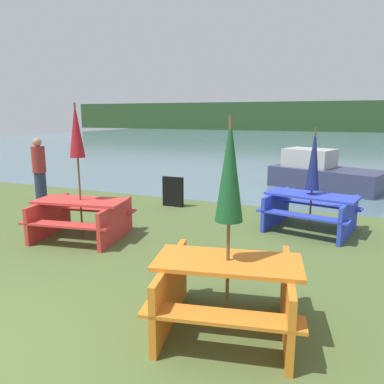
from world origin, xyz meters
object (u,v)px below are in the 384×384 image
signboard (173,192)px  umbrella_darkgreen (230,171)px  umbrella_crimson (76,132)px  umbrella_navy (314,160)px  picnic_table_orange (227,288)px  picnic_table_red (81,215)px  picnic_table_blue (310,209)px  person (39,170)px  boat (322,174)px

signboard → umbrella_darkgreen: bearing=-58.2°
signboard → umbrella_crimson: bearing=-100.4°
umbrella_darkgreen → umbrella_navy: (0.45, 3.99, -0.30)m
picnic_table_orange → picnic_table_red: 3.92m
picnic_table_orange → picnic_table_blue: (0.45, 3.99, -0.02)m
picnic_table_red → person: bearing=146.3°
person → signboard: (3.41, 0.93, -0.47)m
picnic_table_red → picnic_table_blue: bearing=28.6°
signboard → picnic_table_orange: bearing=-58.2°
umbrella_navy → signboard: (-3.38, 0.73, -1.04)m
person → boat: bearing=36.1°
picnic_table_orange → boat: size_ratio=0.49×
picnic_table_orange → signboard: 5.56m
umbrella_darkgreen → boat: 8.77m
umbrella_crimson → signboard: bearing=79.6°
umbrella_crimson → person: size_ratio=1.47×
umbrella_navy → person: bearing=-178.3°
umbrella_crimson → picnic_table_orange: bearing=-28.5°
picnic_table_red → person: person is taller
signboard → umbrella_navy: bearing=-12.2°
boat → person: person is taller
umbrella_navy → signboard: 3.61m
picnic_table_orange → person: 7.39m
picnic_table_orange → person: bearing=149.1°
umbrella_navy → person: (-6.78, -0.20, -0.57)m
picnic_table_orange → umbrella_darkgreen: umbrella_darkgreen is taller
picnic_table_orange → umbrella_navy: size_ratio=0.87×
umbrella_navy → boat: (-0.10, 4.68, -0.97)m
umbrella_crimson → boat: (3.79, 6.80, -1.52)m
picnic_table_red → picnic_table_blue: picnic_table_blue is taller
picnic_table_orange → boat: (0.35, 8.67, -0.01)m
umbrella_crimson → signboard: 3.30m
picnic_table_blue → signboard: signboard is taller
picnic_table_red → umbrella_darkgreen: bearing=-28.5°
picnic_table_orange → person: size_ratio=1.05×
picnic_table_blue → person: person is taller
umbrella_crimson → umbrella_navy: umbrella_crimson is taller
picnic_table_blue → boat: size_ratio=0.54×
umbrella_darkgreen → umbrella_navy: bearing=83.5°
picnic_table_red → umbrella_crimson: umbrella_crimson is taller
picnic_table_red → umbrella_navy: size_ratio=0.92×
umbrella_darkgreen → person: bearing=149.1°
picnic_table_orange → umbrella_navy: umbrella_navy is taller
picnic_table_orange → picnic_table_blue: 4.02m
umbrella_navy → person: umbrella_navy is taller
picnic_table_blue → umbrella_crimson: size_ratio=0.79×
picnic_table_red → picnic_table_blue: size_ratio=0.96×
picnic_table_orange → signboard: size_ratio=2.37×
picnic_table_blue → umbrella_crimson: 4.69m
umbrella_navy → boat: umbrella_navy is taller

